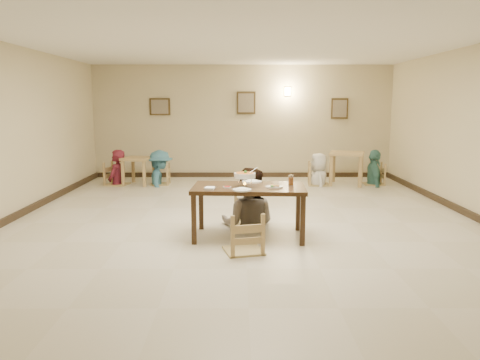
{
  "coord_description": "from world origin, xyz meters",
  "views": [
    {
      "loc": [
        -0.1,
        -7.65,
        1.99
      ],
      "look_at": [
        -0.08,
        -0.24,
        0.77
      ],
      "focal_mm": 35.0,
      "sensor_mm": 36.0,
      "label": 1
    }
  ],
  "objects_px": {
    "bg_diner_c": "(319,153)",
    "bg_chair_ll": "(116,164)",
    "bg_table_right": "(347,158)",
    "bg_chair_rl": "(319,163)",
    "bg_diner_b": "(159,150)",
    "bg_chair_lr": "(160,165)",
    "bg_table_left": "(138,163)",
    "main_diner": "(248,168)",
    "bg_chair_rr": "(374,164)",
    "chair_far": "(245,195)",
    "curry_warmer": "(245,175)",
    "drink_glass": "(291,180)",
    "main_table": "(249,191)",
    "bg_diner_d": "(375,150)",
    "bg_diner_a": "(116,150)",
    "chair_near": "(244,214)"
  },
  "relations": [
    {
      "from": "main_diner",
      "to": "bg_chair_rl",
      "type": "relative_size",
      "value": 1.79
    },
    {
      "from": "main_diner",
      "to": "bg_chair_rl",
      "type": "distance_m",
      "value": 4.27
    },
    {
      "from": "main_table",
      "to": "bg_table_right",
      "type": "distance_m",
      "value": 5.23
    },
    {
      "from": "drink_glass",
      "to": "bg_chair_rr",
      "type": "xyz_separation_m",
      "value": [
        2.57,
        4.5,
        -0.34
      ]
    },
    {
      "from": "bg_table_right",
      "to": "bg_diner_b",
      "type": "height_order",
      "value": "bg_diner_b"
    },
    {
      "from": "curry_warmer",
      "to": "bg_diner_a",
      "type": "height_order",
      "value": "bg_diner_a"
    },
    {
      "from": "chair_far",
      "to": "bg_table_left",
      "type": "height_order",
      "value": "chair_far"
    },
    {
      "from": "main_diner",
      "to": "bg_chair_rr",
      "type": "distance_m",
      "value": 5.07
    },
    {
      "from": "curry_warmer",
      "to": "bg_chair_ll",
      "type": "bearing_deg",
      "value": 123.9
    },
    {
      "from": "bg_chair_rr",
      "to": "bg_diner_d",
      "type": "distance_m",
      "value": 0.36
    },
    {
      "from": "main_table",
      "to": "bg_diner_b",
      "type": "bearing_deg",
      "value": 117.32
    },
    {
      "from": "curry_warmer",
      "to": "bg_chair_rl",
      "type": "xyz_separation_m",
      "value": [
        1.88,
        4.58,
        -0.41
      ]
    },
    {
      "from": "bg_diner_c",
      "to": "chair_far",
      "type": "bearing_deg",
      "value": -28.69
    },
    {
      "from": "chair_near",
      "to": "drink_glass",
      "type": "bearing_deg",
      "value": -145.8
    },
    {
      "from": "bg_table_left",
      "to": "bg_table_right",
      "type": "bearing_deg",
      "value": -0.05
    },
    {
      "from": "chair_near",
      "to": "bg_diner_c",
      "type": "xyz_separation_m",
      "value": [
        1.9,
        5.25,
        0.26
      ]
    },
    {
      "from": "bg_diner_c",
      "to": "main_table",
      "type": "bearing_deg",
      "value": -24.33
    },
    {
      "from": "bg_chair_lr",
      "to": "bg_chair_rl",
      "type": "distance_m",
      "value": 3.92
    },
    {
      "from": "main_table",
      "to": "bg_table_left",
      "type": "height_order",
      "value": "main_table"
    },
    {
      "from": "bg_chair_ll",
      "to": "bg_chair_lr",
      "type": "height_order",
      "value": "bg_chair_ll"
    },
    {
      "from": "main_diner",
      "to": "bg_diner_b",
      "type": "height_order",
      "value": "main_diner"
    },
    {
      "from": "curry_warmer",
      "to": "bg_diner_c",
      "type": "height_order",
      "value": "bg_diner_c"
    },
    {
      "from": "bg_table_right",
      "to": "bg_chair_lr",
      "type": "distance_m",
      "value": 4.61
    },
    {
      "from": "bg_chair_rl",
      "to": "bg_diner_d",
      "type": "bearing_deg",
      "value": -82.79
    },
    {
      "from": "main_table",
      "to": "bg_table_right",
      "type": "xyz_separation_m",
      "value": [
        2.51,
        4.59,
        -0.03
      ]
    },
    {
      "from": "bg_chair_ll",
      "to": "bg_diner_d",
      "type": "xyz_separation_m",
      "value": [
        6.35,
        0.05,
        0.33
      ]
    },
    {
      "from": "curry_warmer",
      "to": "bg_chair_rr",
      "type": "bearing_deg",
      "value": 54.91
    },
    {
      "from": "curry_warmer",
      "to": "bg_diner_d",
      "type": "bearing_deg",
      "value": 54.91
    },
    {
      "from": "drink_glass",
      "to": "bg_diner_d",
      "type": "relative_size",
      "value": 0.09
    },
    {
      "from": "curry_warmer",
      "to": "bg_chair_ll",
      "type": "relative_size",
      "value": 0.33
    },
    {
      "from": "bg_chair_lr",
      "to": "bg_table_right",
      "type": "bearing_deg",
      "value": 89.3
    },
    {
      "from": "main_table",
      "to": "curry_warmer",
      "type": "height_order",
      "value": "curry_warmer"
    },
    {
      "from": "bg_table_right",
      "to": "bg_chair_rl",
      "type": "height_order",
      "value": "bg_chair_rl"
    },
    {
      "from": "bg_table_right",
      "to": "bg_diner_d",
      "type": "distance_m",
      "value": 0.72
    },
    {
      "from": "chair_near",
      "to": "bg_chair_rr",
      "type": "distance_m",
      "value": 6.25
    },
    {
      "from": "main_table",
      "to": "bg_chair_rl",
      "type": "distance_m",
      "value": 4.88
    },
    {
      "from": "main_table",
      "to": "bg_chair_rr",
      "type": "relative_size",
      "value": 1.68
    },
    {
      "from": "bg_chair_ll",
      "to": "bg_diner_a",
      "type": "xyz_separation_m",
      "value": [
        -0.0,
        0.0,
        0.34
      ]
    },
    {
      "from": "curry_warmer",
      "to": "bg_diner_b",
      "type": "xyz_separation_m",
      "value": [
        -2.04,
        4.64,
        -0.09
      ]
    },
    {
      "from": "curry_warmer",
      "to": "bg_table_left",
      "type": "xyz_separation_m",
      "value": [
        -2.56,
        4.64,
        -0.4
      ]
    },
    {
      "from": "bg_chair_rr",
      "to": "main_table",
      "type": "bearing_deg",
      "value": -31.45
    },
    {
      "from": "chair_near",
      "to": "bg_table_right",
      "type": "distance_m",
      "value": 5.91
    },
    {
      "from": "bg_diner_c",
      "to": "bg_chair_ll",
      "type": "bearing_deg",
      "value": -92.63
    },
    {
      "from": "drink_glass",
      "to": "bg_table_left",
      "type": "bearing_deg",
      "value": 125.87
    },
    {
      "from": "bg_diner_d",
      "to": "bg_diner_a",
      "type": "bearing_deg",
      "value": 95.38
    },
    {
      "from": "drink_glass",
      "to": "bg_diner_a",
      "type": "xyz_separation_m",
      "value": [
        -3.78,
        4.45,
        0.02
      ]
    },
    {
      "from": "main_table",
      "to": "drink_glass",
      "type": "relative_size",
      "value": 11.03
    },
    {
      "from": "chair_far",
      "to": "bg_diner_b",
      "type": "xyz_separation_m",
      "value": [
        -2.06,
        3.84,
        0.37
      ]
    },
    {
      "from": "bg_table_left",
      "to": "bg_diner_d",
      "type": "relative_size",
      "value": 0.47
    },
    {
      "from": "main_diner",
      "to": "bg_diner_c",
      "type": "distance_m",
      "value": 4.26
    }
  ]
}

